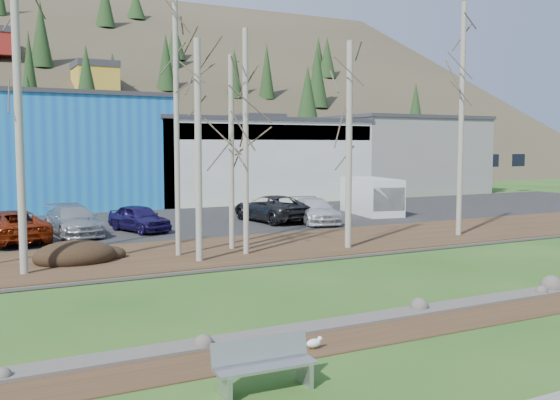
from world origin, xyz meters
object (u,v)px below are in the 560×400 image
van_white (373,196)px  seagull (314,343)px  bench_intact (264,365)px  car_5 (314,211)px  car_2 (73,221)px  car_3 (139,218)px  car_1 (13,226)px  car_4 (271,208)px

van_white → seagull: bearing=-117.2°
bench_intact → car_5: size_ratio=0.40×
car_2 → car_5: car_2 is taller
car_3 → van_white: bearing=-13.5°
bench_intact → car_2: bearing=92.3°
bench_intact → car_3: (3.30, 21.59, 0.35)m
car_1 → car_3: size_ratio=1.32×
car_2 → car_3: bearing=-7.2°
car_2 → car_5: size_ratio=1.03×
car_1 → van_white: bearing=178.4°
bench_intact → car_5: 24.37m
car_2 → seagull: bearing=-89.4°
bench_intact → car_4: bearing=65.4°
car_2 → bench_intact: bearing=-95.1°
car_4 → car_5: car_4 is taller
car_5 → car_3: bearing=-173.9°
seagull → car_1: 19.70m
car_4 → car_2: bearing=-3.3°
seagull → van_white: van_white is taller
car_3 → car_5: (9.88, -1.10, 0.01)m
seagull → car_1: (-4.84, 19.09, 0.72)m
bench_intact → car_2: size_ratio=0.39×
bench_intact → car_1: size_ratio=0.37×
car_1 → car_5: size_ratio=1.10×
car_5 → car_1: bearing=-168.1°
car_1 → car_3: (6.12, 0.94, -0.05)m
bench_intact → car_2: 21.71m
van_white → car_4: bearing=-166.0°
car_1 → van_white: size_ratio=0.96×
car_4 → van_white: bearing=176.2°
seagull → car_4: (9.33, 20.76, 0.74)m
van_white → car_1: bearing=-163.3°
bench_intact → seagull: size_ratio=4.67×
car_4 → bench_intact: bearing=56.7°
car_1 → car_4: size_ratio=0.97×
seagull → car_1: bearing=112.6°
car_3 → car_4: car_4 is taller
car_2 → car_5: 13.20m
car_3 → car_1: bearing=171.3°
seagull → car_5: car_5 is taller
seagull → car_5: (11.17, 18.93, 0.68)m
bench_intact → car_3: size_ratio=0.48×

